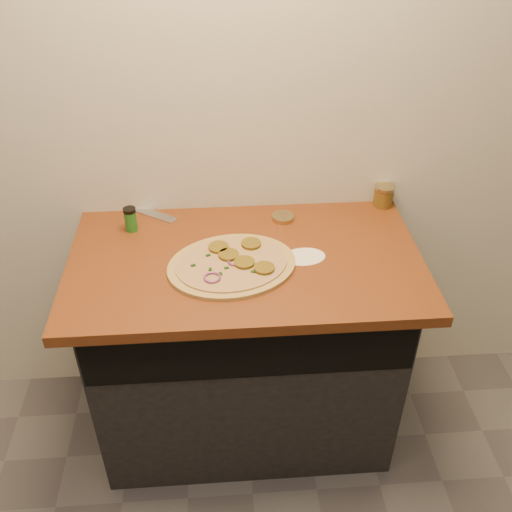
{
  "coord_description": "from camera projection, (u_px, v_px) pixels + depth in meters",
  "views": [
    {
      "loc": [
        -0.08,
        -0.14,
        2.04
      ],
      "look_at": [
        0.03,
        1.35,
        0.95
      ],
      "focal_mm": 40.0,
      "sensor_mm": 36.0,
      "label": 1
    }
  ],
  "objects": [
    {
      "name": "mason_jar_lid",
      "position": [
        283.0,
        217.0,
        2.12
      ],
      "size": [
        0.1,
        0.1,
        0.02
      ],
      "primitive_type": "cylinder",
      "rotation": [
        0.0,
        0.0,
        0.17
      ],
      "color": "tan",
      "rests_on": "countertop"
    },
    {
      "name": "flour_spill",
      "position": [
        304.0,
        257.0,
        1.93
      ],
      "size": [
        0.16,
        0.16,
        0.0
      ],
      "primitive_type": "cylinder",
      "rotation": [
        0.0,
        0.0,
        0.11
      ],
      "color": "white",
      "rests_on": "countertop"
    },
    {
      "name": "cabinet",
      "position": [
        246.0,
        349.0,
        2.24
      ],
      "size": [
        1.1,
        0.6,
        0.86
      ],
      "primitive_type": "cube",
      "color": "black",
      "rests_on": "ground"
    },
    {
      "name": "salsa_jar",
      "position": [
        384.0,
        195.0,
        2.18
      ],
      "size": [
        0.08,
        0.08,
        0.08
      ],
      "color": "maroon",
      "rests_on": "countertop"
    },
    {
      "name": "spice_shaker",
      "position": [
        131.0,
        219.0,
        2.04
      ],
      "size": [
        0.05,
        0.05,
        0.09
      ],
      "color": "#226620",
      "rests_on": "countertop"
    },
    {
      "name": "chefs_knife",
      "position": [
        135.0,
        207.0,
        2.18
      ],
      "size": [
        0.29,
        0.21,
        0.02
      ],
      "color": "#B7BAC1",
      "rests_on": "countertop"
    },
    {
      "name": "countertop",
      "position": [
        245.0,
        261.0,
        1.95
      ],
      "size": [
        1.2,
        0.7,
        0.04
      ],
      "primitive_type": "cube",
      "color": "brown",
      "rests_on": "cabinet"
    },
    {
      "name": "pizza",
      "position": [
        232.0,
        264.0,
        1.88
      ],
      "size": [
        0.51,
        0.51,
        0.03
      ],
      "color": "tan",
      "rests_on": "countertop"
    }
  ]
}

